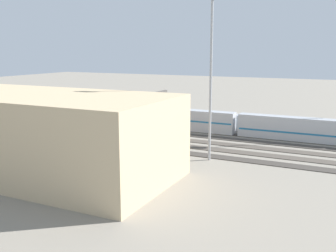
# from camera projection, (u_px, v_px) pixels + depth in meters

# --- Properties ---
(ground_plane) EXTENTS (400.00, 400.00, 0.00)m
(ground_plane) POSITION_uv_depth(u_px,v_px,m) (178.00, 137.00, 88.56)
(ground_plane) COLOR gray
(track_bed_0) EXTENTS (140.00, 2.80, 0.12)m
(track_bed_0) POSITION_uv_depth(u_px,v_px,m) (198.00, 127.00, 99.60)
(track_bed_0) COLOR #3D3833
(track_bed_0) RESTS_ON ground_plane
(track_bed_1) EXTENTS (140.00, 2.80, 0.12)m
(track_bed_1) POSITION_uv_depth(u_px,v_px,m) (191.00, 130.00, 95.18)
(track_bed_1) COLOR #3D3833
(track_bed_1) RESTS_ON ground_plane
(track_bed_2) EXTENTS (140.00, 2.80, 0.12)m
(track_bed_2) POSITION_uv_depth(u_px,v_px,m) (183.00, 134.00, 90.76)
(track_bed_2) COLOR #3D3833
(track_bed_2) RESTS_ON ground_plane
(track_bed_3) EXTENTS (140.00, 2.80, 0.12)m
(track_bed_3) POSITION_uv_depth(u_px,v_px,m) (173.00, 139.00, 86.34)
(track_bed_3) COLOR #4C443D
(track_bed_3) RESTS_ON ground_plane
(track_bed_4) EXTENTS (140.00, 2.80, 0.12)m
(track_bed_4) POSITION_uv_depth(u_px,v_px,m) (163.00, 143.00, 81.92)
(track_bed_4) COLOR #4C443D
(track_bed_4) RESTS_ON ground_plane
(track_bed_5) EXTENTS (140.00, 2.80, 0.12)m
(track_bed_5) POSITION_uv_depth(u_px,v_px,m) (152.00, 149.00, 77.51)
(track_bed_5) COLOR #3D3833
(track_bed_5) RESTS_ON ground_plane
(train_on_track_1) EXTENTS (119.80, 3.06, 5.00)m
(train_on_track_1) POSITION_uv_depth(u_px,v_px,m) (188.00, 120.00, 94.99)
(train_on_track_1) COLOR #B7BABF
(train_on_track_1) RESTS_ON ground_plane
(train_on_track_0) EXTENTS (114.80, 3.00, 4.40)m
(train_on_track_0) POSITION_uv_depth(u_px,v_px,m) (206.00, 120.00, 98.32)
(train_on_track_0) COLOR #1E6B9E
(train_on_track_0) RESTS_ON ground_plane
(train_on_track_3) EXTENTS (10.00, 3.00, 5.00)m
(train_on_track_3) POSITION_uv_depth(u_px,v_px,m) (123.00, 125.00, 91.53)
(train_on_track_3) COLOR #D85914
(train_on_track_3) RESTS_ON ground_plane
(light_mast_1) EXTENTS (2.80, 0.70, 28.85)m
(light_mast_1) POSITION_uv_depth(u_px,v_px,m) (211.00, 56.00, 66.46)
(light_mast_1) COLOR #9EA0A5
(light_mast_1) RESTS_ON ground_plane
(signal_gantry) EXTENTS (0.70, 30.00, 8.80)m
(signal_gantry) POSITION_uv_depth(u_px,v_px,m) (138.00, 101.00, 91.55)
(signal_gantry) COLOR #4C4742
(signal_gantry) RESTS_ON ground_plane
(maintenance_shed) EXTENTS (59.82, 20.24, 12.65)m
(maintenance_shed) POSITION_uv_depth(u_px,v_px,m) (1.00, 129.00, 65.30)
(maintenance_shed) COLOR tan
(maintenance_shed) RESTS_ON ground_plane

